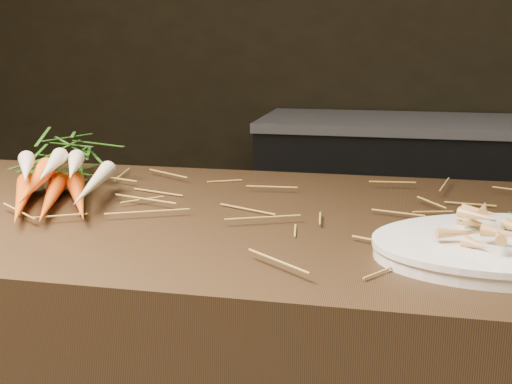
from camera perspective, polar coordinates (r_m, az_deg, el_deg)
back_counter at (r=3.00m, az=18.08°, el=-1.91°), size 1.82×0.62×0.84m
straw_bedding at (r=1.04m, az=13.50°, el=-2.23°), size 1.40×0.60×0.02m
root_veg_bunch at (r=1.28m, az=-17.24°, el=2.26°), size 0.36×0.53×0.10m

